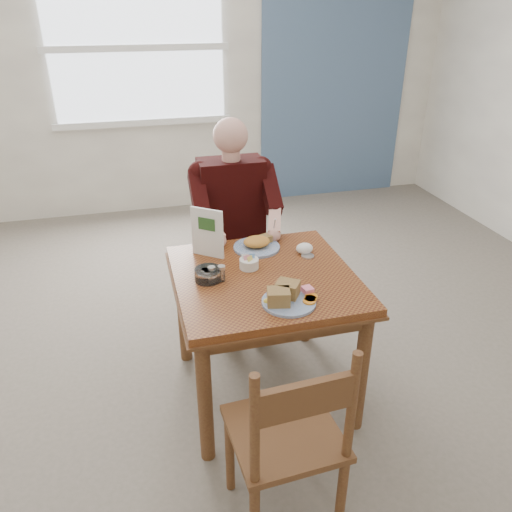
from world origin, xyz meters
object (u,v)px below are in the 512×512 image
object	(u,v)px
near_plate	(287,296)
diner	(234,213)
chair_near	(288,439)
chair_far	(232,254)
table	(264,293)
far_plate	(257,244)

from	to	relation	value
near_plate	diner	bearing A→B (deg)	91.69
chair_near	near_plate	world-z (taller)	chair_near
chair_far	table	bearing A→B (deg)	-90.00
chair_near	diner	world-z (taller)	diner
table	chair_far	xyz separation A→B (m)	(0.00, 0.80, -0.16)
chair_near	near_plate	xyz separation A→B (m)	(0.16, 0.53, 0.30)
chair_near	far_plate	bearing A→B (deg)	81.25
table	diner	xyz separation A→B (m)	(0.00, 0.71, 0.17)
chair_far	far_plate	bearing A→B (deg)	-84.99
chair_near	diner	distance (m)	1.56
table	chair_near	size ratio (longest dim) A/B	0.97
near_plate	far_plate	world-z (taller)	near_plate
chair_far	near_plate	world-z (taller)	chair_far
table	diner	distance (m)	0.73
diner	chair_near	bearing A→B (deg)	-94.83
chair_near	far_plate	size ratio (longest dim) A/B	2.85
table	chair_near	distance (m)	0.83
chair_far	diner	bearing A→B (deg)	-89.99
chair_far	far_plate	distance (m)	0.58
chair_far	chair_near	size ratio (longest dim) A/B	1.00
table	chair_near	bearing A→B (deg)	-99.01
table	near_plate	xyz separation A→B (m)	(0.03, -0.28, 0.14)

